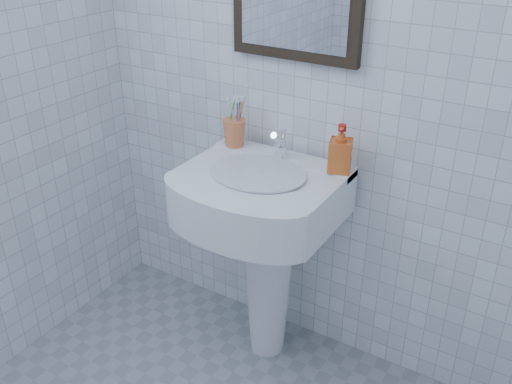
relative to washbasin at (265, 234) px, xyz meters
The scene contains 5 objects.
wall_back 0.72m from the washbasin, 46.59° to the left, with size 2.20×0.02×2.50m, color silver.
washbasin is the anchor object (origin of this frame).
faucet 0.35m from the washbasin, 90.00° to the left, with size 0.05×0.11×0.12m.
toothbrush_cup 0.42m from the washbasin, 151.94° to the left, with size 0.09×0.09×0.11m, color #E57642, non-canonical shape.
soap_dispenser 0.46m from the washbasin, 26.51° to the left, with size 0.08×0.08×0.18m, color #CC4513.
Camera 1 is at (0.76, -0.65, 1.78)m, focal length 40.00 mm.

